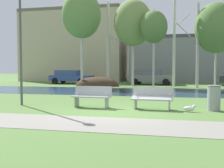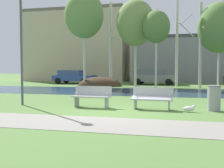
{
  "view_description": "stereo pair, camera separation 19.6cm",
  "coord_description": "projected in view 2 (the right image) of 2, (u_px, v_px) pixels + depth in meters",
  "views": [
    {
      "loc": [
        2.01,
        -9.77,
        1.59
      ],
      "look_at": [
        -0.48,
        1.36,
        0.95
      ],
      "focal_mm": 43.57,
      "sensor_mm": 36.0,
      "label": 1
    },
    {
      "loc": [
        2.2,
        -9.72,
        1.59
      ],
      "look_at": [
        -0.48,
        1.36,
        0.95
      ],
      "focal_mm": 43.57,
      "sensor_mm": 36.0,
      "label": 2
    }
  ],
  "objects": [
    {
      "name": "paved_path_strip",
      "position": [
        98.0,
        124.0,
        7.82
      ],
      "size": [
        60.0,
        2.13,
        0.01
      ],
      "primitive_type": "cube",
      "color": "gray",
      "rests_on": "ground"
    },
    {
      "name": "birch_center_right",
      "position": [
        178.0,
        40.0,
        23.75
      ],
      "size": [
        1.53,
        2.74,
        7.99
      ],
      "color": "beige",
      "rests_on": "ground"
    },
    {
      "name": "bench_right",
      "position": [
        152.0,
        97.0,
        10.62
      ],
      "size": [
        1.63,
        0.64,
        0.87
      ],
      "color": "#9EA0A3",
      "rests_on": "ground"
    },
    {
      "name": "birch_far_left",
      "position": [
        84.0,
        15.0,
        24.43
      ],
      "size": [
        3.51,
        3.51,
        8.54
      ],
      "color": "beige",
      "rests_on": "ground"
    },
    {
      "name": "building_grey_warehouse",
      "position": [
        187.0,
        60.0,
        35.35
      ],
      "size": [
        12.96,
        9.87,
        5.54
      ],
      "color": "gray",
      "rests_on": "ground"
    },
    {
      "name": "ground_plane",
      "position": [
        146.0,
        91.0,
        19.74
      ],
      "size": [
        120.0,
        120.0,
        0.0
      ],
      "primitive_type": "plane",
      "color": "#517538"
    },
    {
      "name": "birch_center_left",
      "position": [
        136.0,
        23.0,
        24.5
      ],
      "size": [
        3.46,
        3.46,
        7.82
      ],
      "color": "#BCB7A8",
      "rests_on": "ground"
    },
    {
      "name": "bench_left",
      "position": [
        92.0,
        96.0,
        11.2
      ],
      "size": [
        1.63,
        0.64,
        0.87
      ],
      "color": "#9EA0A3",
      "rests_on": "ground"
    },
    {
      "name": "birch_left",
      "position": [
        111.0,
        44.0,
        25.07
      ],
      "size": [
        1.43,
        2.33,
        7.64
      ],
      "color": "#BCB7A8",
      "rests_on": "ground"
    },
    {
      "name": "seagull",
      "position": [
        190.0,
        108.0,
        9.99
      ],
      "size": [
        0.47,
        0.18,
        0.27
      ],
      "color": "white",
      "rests_on": "ground"
    },
    {
      "name": "trash_bin",
      "position": [
        214.0,
        98.0,
        10.22
      ],
      "size": [
        0.51,
        0.51,
        0.97
      ],
      "color": "gray",
      "rests_on": "ground"
    },
    {
      "name": "river_band",
      "position": [
        145.0,
        92.0,
        18.87
      ],
      "size": [
        80.0,
        6.71,
        0.01
      ],
      "primitive_type": "cube",
      "color": "#284256",
      "rests_on": "ground"
    },
    {
      "name": "birch_far_right",
      "position": [
        219.0,
        28.0,
        22.34
      ],
      "size": [
        3.48,
        3.48,
        7.08
      ],
      "color": "beige",
      "rests_on": "ground"
    },
    {
      "name": "birch_center",
      "position": [
        156.0,
        27.0,
        22.67
      ],
      "size": [
        2.28,
        2.28,
        6.55
      ],
      "color": "beige",
      "rests_on": "ground"
    },
    {
      "name": "parked_van_nearest_blue",
      "position": [
        74.0,
        77.0,
        29.09
      ],
      "size": [
        4.72,
        2.36,
        1.45
      ],
      "color": "#2D4793",
      "rests_on": "ground"
    },
    {
      "name": "soil_mound",
      "position": [
        100.0,
        86.0,
        25.02
      ],
      "size": [
        4.1,
        2.52,
        1.73
      ],
      "primitive_type": "ellipsoid",
      "color": "#423021",
      "rests_on": "ground"
    },
    {
      "name": "streetlamp",
      "position": [
        21.0,
        24.0,
        11.78
      ],
      "size": [
        0.32,
        0.32,
        5.28
      ],
      "color": "#4C4C51",
      "rests_on": "ground"
    },
    {
      "name": "birch_right",
      "position": [
        201.0,
        45.0,
        22.51
      ],
      "size": [
        1.49,
        2.54,
        7.05
      ],
      "color": "#BCB7A8",
      "rests_on": "ground"
    },
    {
      "name": "parked_sedan_second_grey",
      "position": [
        154.0,
        77.0,
        27.49
      ],
      "size": [
        4.81,
        2.4,
        1.5
      ],
      "color": "slate",
      "rests_on": "ground"
    },
    {
      "name": "building_beige_block",
      "position": [
        80.0,
        47.0,
        37.05
      ],
      "size": [
        13.32,
        7.33,
        9.26
      ],
      "color": "#BCAD8E",
      "rests_on": "ground"
    }
  ]
}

